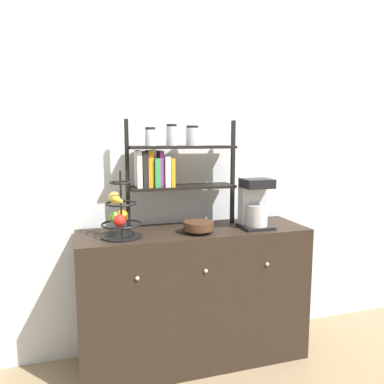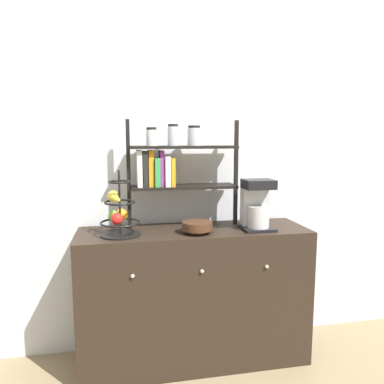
{
  "view_description": "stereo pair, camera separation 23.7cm",
  "coord_description": "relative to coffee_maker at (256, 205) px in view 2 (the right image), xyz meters",
  "views": [
    {
      "loc": [
        -0.7,
        -2.02,
        1.48
      ],
      "look_at": [
        -0.01,
        0.23,
        1.14
      ],
      "focal_mm": 35.0,
      "sensor_mm": 36.0,
      "label": 1
    },
    {
      "loc": [
        -0.47,
        -2.08,
        1.48
      ],
      "look_at": [
        -0.01,
        0.23,
        1.14
      ],
      "focal_mm": 35.0,
      "sensor_mm": 36.0,
      "label": 2
    }
  ],
  "objects": [
    {
      "name": "ground_plane",
      "position": [
        -0.4,
        -0.17,
        -1.05
      ],
      "size": [
        12.0,
        12.0,
        0.0
      ],
      "primitive_type": "plane",
      "color": "#847051"
    },
    {
      "name": "wall_back",
      "position": [
        -0.4,
        0.32,
        0.25
      ],
      "size": [
        7.0,
        0.05,
        2.6
      ],
      "primitive_type": "cube",
      "color": "silver",
      "rests_on": "ground_plane"
    },
    {
      "name": "sideboard",
      "position": [
        -0.4,
        0.05,
        -0.61
      ],
      "size": [
        1.48,
        0.47,
        0.89
      ],
      "color": "black",
      "rests_on": "ground_plane"
    },
    {
      "name": "coffee_maker",
      "position": [
        0.0,
        0.0,
        0.0
      ],
      "size": [
        0.2,
        0.2,
        0.33
      ],
      "color": "black",
      "rests_on": "sideboard"
    },
    {
      "name": "fruit_stand",
      "position": [
        -0.88,
        0.0,
        -0.03
      ],
      "size": [
        0.24,
        0.24,
        0.4
      ],
      "color": "black",
      "rests_on": "sideboard"
    },
    {
      "name": "wooden_bowl",
      "position": [
        -0.4,
        -0.04,
        -0.12
      ],
      "size": [
        0.19,
        0.19,
        0.07
      ],
      "color": "#422819",
      "rests_on": "sideboard"
    },
    {
      "name": "shelf_hutch",
      "position": [
        -0.54,
        0.16,
        0.26
      ],
      "size": [
        0.74,
        0.2,
        0.7
      ],
      "color": "black",
      "rests_on": "sideboard"
    }
  ]
}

